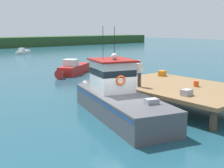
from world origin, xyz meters
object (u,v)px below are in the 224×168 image
at_px(main_fishing_boat, 117,97).
at_px(bait_bucket, 196,84).
at_px(moored_boat_far_right, 23,52).
at_px(moored_boat_near_channel, 73,69).
at_px(crate_single_by_cleat, 162,73).
at_px(deckhand_by_the_boat, 139,73).
at_px(crate_single_far, 187,92).
at_px(mooring_buoy_spare_mooring, 124,67).

relative_size(main_fishing_boat, bait_bucket, 29.18).
relative_size(moored_boat_far_right, moored_boat_near_channel, 0.67).
height_order(crate_single_by_cleat, deckhand_by_the_boat, deckhand_by_the_boat).
xyz_separation_m(main_fishing_boat, crate_single_by_cleat, (6.45, 2.47, 0.39)).
bearing_deg(moored_boat_far_right, moored_boat_near_channel, -102.02).
xyz_separation_m(crate_single_far, deckhand_by_the_boat, (-0.29, 3.28, 0.70)).
distance_m(moored_boat_far_right, mooring_buoy_spare_mooring, 26.33).
relative_size(main_fishing_boat, crate_single_by_cleat, 16.54).
height_order(bait_bucket, moored_boat_far_right, bait_bucket).
relative_size(main_fishing_boat, deckhand_by_the_boat, 6.09).
distance_m(crate_single_by_cleat, mooring_buoy_spare_mooring, 13.34).
xyz_separation_m(crate_single_far, crate_single_by_cleat, (3.92, 5.18, 0.03)).
height_order(moored_boat_far_right, moored_boat_near_channel, moored_boat_near_channel).
distance_m(crate_single_far, moored_boat_near_channel, 17.05).
bearing_deg(main_fishing_boat, crate_single_far, -46.96).
xyz_separation_m(bait_bucket, deckhand_by_the_boat, (-2.72, 2.14, 0.69)).
bearing_deg(bait_bucket, crate_single_by_cleat, 69.75).
distance_m(main_fishing_boat, mooring_buoy_spare_mooring, 19.12).
distance_m(crate_single_by_cleat, moored_boat_far_right, 38.21).
height_order(crate_single_far, crate_single_by_cleat, crate_single_by_cleat).
bearing_deg(moored_boat_near_channel, moored_boat_far_right, 77.98).
xyz_separation_m(crate_single_far, moored_boat_near_channel, (3.26, 16.72, -0.82)).
relative_size(main_fishing_boat, moored_boat_near_channel, 1.72).
bearing_deg(crate_single_far, moored_boat_far_right, 78.36).
bearing_deg(bait_bucket, moored_boat_far_right, 81.27).
height_order(crate_single_by_cleat, bait_bucket, crate_single_by_cleat).
xyz_separation_m(main_fishing_boat, crate_single_far, (2.53, -2.71, 0.36)).
xyz_separation_m(deckhand_by_the_boat, mooring_buoy_spare_mooring, (10.69, 13.49, -1.87)).
bearing_deg(main_fishing_boat, crate_single_by_cleat, 20.99).
distance_m(crate_single_far, crate_single_by_cleat, 6.50).
bearing_deg(crate_single_far, mooring_buoy_spare_mooring, 58.20).
distance_m(deckhand_by_the_boat, moored_boat_near_channel, 13.98).
bearing_deg(deckhand_by_the_boat, mooring_buoy_spare_mooring, 51.62).
xyz_separation_m(main_fishing_boat, moored_boat_far_right, (11.40, 40.35, -0.63)).
relative_size(moored_boat_near_channel, mooring_buoy_spare_mooring, 15.61).
height_order(bait_bucket, mooring_buoy_spare_mooring, bait_bucket).
bearing_deg(bait_bucket, main_fishing_boat, 162.48).
bearing_deg(mooring_buoy_spare_mooring, crate_single_by_cleat, -119.21).
distance_m(crate_single_by_cleat, bait_bucket, 4.31).
bearing_deg(main_fishing_boat, bait_bucket, -17.52).
bearing_deg(moored_boat_near_channel, deckhand_by_the_boat, -104.79).
relative_size(deckhand_by_the_boat, mooring_buoy_spare_mooring, 4.42).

